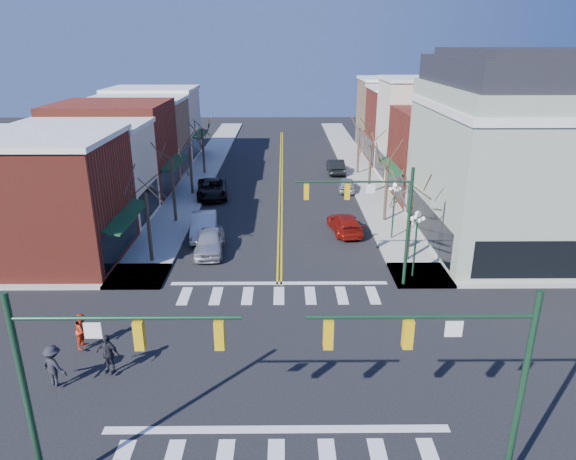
{
  "coord_description": "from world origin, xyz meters",
  "views": [
    {
      "loc": [
        0.29,
        -20.07,
        13.68
      ],
      "look_at": [
        0.55,
        9.49,
        2.8
      ],
      "focal_mm": 32.0,
      "sensor_mm": 36.0,
      "label": 1
    }
  ],
  "objects_px": {
    "car_right_mid": "(347,184)",
    "pedestrian_dark_b": "(54,366)",
    "pedestrian_dark_a": "(108,354)",
    "victorian_corner": "(521,151)",
    "pedestrian_red_b": "(83,330)",
    "car_left_mid": "(204,225)",
    "lamppost_midblock": "(394,201)",
    "lamppost_corner": "(416,233)",
    "car_left_far": "(212,189)",
    "car_left_near": "(210,242)",
    "car_right_far": "(336,166)",
    "car_right_near": "(345,224)"
  },
  "relations": [
    {
      "from": "victorian_corner",
      "to": "car_left_far",
      "type": "distance_m",
      "value": 26.32
    },
    {
      "from": "car_left_near",
      "to": "car_right_far",
      "type": "xyz_separation_m",
      "value": [
        10.82,
        22.66,
        -0.02
      ]
    },
    {
      "from": "car_right_far",
      "to": "pedestrian_dark_a",
      "type": "xyz_separation_m",
      "value": [
        -13.32,
        -36.43,
        0.29
      ]
    },
    {
      "from": "car_left_mid",
      "to": "car_left_far",
      "type": "height_order",
      "value": "car_left_mid"
    },
    {
      "from": "car_left_near",
      "to": "pedestrian_dark_a",
      "type": "height_order",
      "value": "pedestrian_dark_a"
    },
    {
      "from": "car_left_near",
      "to": "car_right_far",
      "type": "distance_m",
      "value": 25.11
    },
    {
      "from": "victorian_corner",
      "to": "car_right_near",
      "type": "xyz_separation_m",
      "value": [
        -11.57,
        2.05,
        -5.95
      ]
    },
    {
      "from": "car_left_near",
      "to": "car_left_far",
      "type": "height_order",
      "value": "car_left_far"
    },
    {
      "from": "lamppost_corner",
      "to": "pedestrian_dark_a",
      "type": "bearing_deg",
      "value": -148.05
    },
    {
      "from": "car_left_mid",
      "to": "pedestrian_dark_a",
      "type": "bearing_deg",
      "value": -101.49
    },
    {
      "from": "victorian_corner",
      "to": "lamppost_midblock",
      "type": "bearing_deg",
      "value": 176.55
    },
    {
      "from": "pedestrian_red_b",
      "to": "pedestrian_dark_b",
      "type": "relative_size",
      "value": 0.94
    },
    {
      "from": "car_left_far",
      "to": "car_right_near",
      "type": "bearing_deg",
      "value": -47.58
    },
    {
      "from": "victorian_corner",
      "to": "pedestrian_red_b",
      "type": "height_order",
      "value": "victorian_corner"
    },
    {
      "from": "car_left_near",
      "to": "car_left_mid",
      "type": "bearing_deg",
      "value": 102.24
    },
    {
      "from": "car_left_far",
      "to": "lamppost_corner",
      "type": "bearing_deg",
      "value": -57.81
    },
    {
      "from": "car_left_mid",
      "to": "pedestrian_red_b",
      "type": "height_order",
      "value": "pedestrian_red_b"
    },
    {
      "from": "car_right_far",
      "to": "pedestrian_red_b",
      "type": "height_order",
      "value": "pedestrian_red_b"
    },
    {
      "from": "car_right_near",
      "to": "car_left_far",
      "type": "bearing_deg",
      "value": -47.8
    },
    {
      "from": "lamppost_midblock",
      "to": "car_left_near",
      "type": "bearing_deg",
      "value": -169.56
    },
    {
      "from": "lamppost_corner",
      "to": "car_right_far",
      "type": "distance_m",
      "value": 26.94
    },
    {
      "from": "car_right_mid",
      "to": "lamppost_midblock",
      "type": "bearing_deg",
      "value": 103.4
    },
    {
      "from": "pedestrian_dark_a",
      "to": "car_right_near",
      "type": "bearing_deg",
      "value": 71.01
    },
    {
      "from": "victorian_corner",
      "to": "lamppost_midblock",
      "type": "height_order",
      "value": "victorian_corner"
    },
    {
      "from": "pedestrian_red_b",
      "to": "pedestrian_dark_a",
      "type": "bearing_deg",
      "value": -131.91
    },
    {
      "from": "car_left_far",
      "to": "car_right_far",
      "type": "bearing_deg",
      "value": 28.96
    },
    {
      "from": "lamppost_corner",
      "to": "car_right_near",
      "type": "distance_m",
      "value": 8.97
    },
    {
      "from": "lamppost_midblock",
      "to": "victorian_corner",
      "type": "bearing_deg",
      "value": -3.45
    },
    {
      "from": "car_left_near",
      "to": "car_left_mid",
      "type": "distance_m",
      "value": 3.36
    },
    {
      "from": "lamppost_corner",
      "to": "car_left_mid",
      "type": "distance_m",
      "value": 15.83
    },
    {
      "from": "lamppost_midblock",
      "to": "car_left_far",
      "type": "xyz_separation_m",
      "value": [
        -14.6,
        11.08,
        -2.15
      ]
    },
    {
      "from": "victorian_corner",
      "to": "pedestrian_red_b",
      "type": "bearing_deg",
      "value": -151.93
    },
    {
      "from": "car_left_mid",
      "to": "victorian_corner",
      "type": "bearing_deg",
      "value": -9.48
    },
    {
      "from": "pedestrian_dark_a",
      "to": "victorian_corner",
      "type": "bearing_deg",
      "value": 48.98
    },
    {
      "from": "car_left_far",
      "to": "car_right_far",
      "type": "distance_m",
      "value": 15.44
    },
    {
      "from": "victorian_corner",
      "to": "lamppost_midblock",
      "type": "distance_m",
      "value": 9.1
    },
    {
      "from": "pedestrian_red_b",
      "to": "victorian_corner",
      "type": "bearing_deg",
      "value": -55.88
    },
    {
      "from": "car_right_far",
      "to": "pedestrian_red_b",
      "type": "distance_m",
      "value": 37.6
    },
    {
      "from": "car_right_mid",
      "to": "lamppost_corner",
      "type": "bearing_deg",
      "value": 100.81
    },
    {
      "from": "victorian_corner",
      "to": "pedestrian_dark_b",
      "type": "relative_size",
      "value": 7.68
    },
    {
      "from": "car_right_far",
      "to": "pedestrian_dark_b",
      "type": "distance_m",
      "value": 40.3
    },
    {
      "from": "lamppost_corner",
      "to": "car_right_mid",
      "type": "relative_size",
      "value": 1.1
    },
    {
      "from": "car_left_near",
      "to": "car_left_far",
      "type": "distance_m",
      "value": 13.57
    },
    {
      "from": "car_right_mid",
      "to": "pedestrian_dark_b",
      "type": "bearing_deg",
      "value": 68.07
    },
    {
      "from": "pedestrian_dark_a",
      "to": "car_left_mid",
      "type": "bearing_deg",
      "value": 100.13
    },
    {
      "from": "pedestrian_red_b",
      "to": "lamppost_midblock",
      "type": "bearing_deg",
      "value": -44.67
    },
    {
      "from": "lamppost_corner",
      "to": "victorian_corner",
      "type": "bearing_deg",
      "value": 35.86
    },
    {
      "from": "lamppost_midblock",
      "to": "pedestrian_dark_a",
      "type": "bearing_deg",
      "value": -133.79
    },
    {
      "from": "car_left_mid",
      "to": "car_right_near",
      "type": "xyz_separation_m",
      "value": [
        10.6,
        0.7,
        -0.14
      ]
    },
    {
      "from": "car_right_near",
      "to": "pedestrian_dark_a",
      "type": "bearing_deg",
      "value": 47.66
    }
  ]
}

